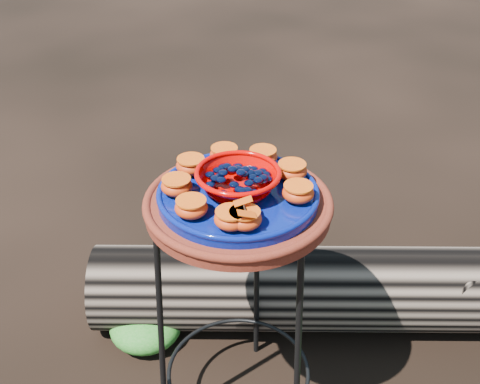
% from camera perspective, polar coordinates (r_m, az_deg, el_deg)
% --- Properties ---
extents(plant_stand, '(0.44, 0.44, 0.70)m').
position_cam_1_polar(plant_stand, '(1.64, -0.16, -12.03)').
color(plant_stand, black).
rests_on(plant_stand, ground).
extents(terracotta_saucer, '(0.43, 0.43, 0.04)m').
position_cam_1_polar(terracotta_saucer, '(1.40, -0.19, -1.35)').
color(terracotta_saucer, '#551A08').
rests_on(terracotta_saucer, plant_stand).
extents(cobalt_plate, '(0.37, 0.37, 0.02)m').
position_cam_1_polar(cobalt_plate, '(1.39, -0.19, -0.33)').
color(cobalt_plate, '#000746').
rests_on(cobalt_plate, terracotta_saucer).
extents(red_bowl, '(0.19, 0.19, 0.05)m').
position_cam_1_polar(red_bowl, '(1.37, -0.19, 1.01)').
color(red_bowl, '#C40200').
rests_on(red_bowl, cobalt_plate).
extents(glass_gems, '(0.14, 0.14, 0.02)m').
position_cam_1_polar(glass_gems, '(1.35, -0.20, 2.39)').
color(glass_gems, black).
rests_on(glass_gems, red_bowl).
extents(orange_half_0, '(0.07, 0.07, 0.04)m').
position_cam_1_polar(orange_half_0, '(1.26, 0.46, -2.57)').
color(orange_half_0, '#BF3F10').
rests_on(orange_half_0, cobalt_plate).
extents(orange_half_1, '(0.07, 0.07, 0.04)m').
position_cam_1_polar(orange_half_1, '(1.34, 5.52, -0.07)').
color(orange_half_1, '#BF3F10').
rests_on(orange_half_1, cobalt_plate).
extents(orange_half_2, '(0.07, 0.07, 0.04)m').
position_cam_1_polar(orange_half_2, '(1.42, 4.94, 2.02)').
color(orange_half_2, '#BF3F10').
rests_on(orange_half_2, cobalt_plate).
extents(orange_half_3, '(0.07, 0.07, 0.04)m').
position_cam_1_polar(orange_half_3, '(1.48, 2.18, 3.38)').
color(orange_half_3, '#BF3F10').
rests_on(orange_half_3, cobalt_plate).
extents(orange_half_4, '(0.07, 0.07, 0.04)m').
position_cam_1_polar(orange_half_4, '(1.49, -1.49, 3.57)').
color(orange_half_4, '#BF3F10').
rests_on(orange_half_4, cobalt_plate).
extents(orange_half_5, '(0.07, 0.07, 0.04)m').
position_cam_1_polar(orange_half_5, '(1.44, -4.67, 2.52)').
color(orange_half_5, '#BF3F10').
rests_on(orange_half_5, cobalt_plate).
extents(orange_half_6, '(0.07, 0.07, 0.04)m').
position_cam_1_polar(orange_half_6, '(1.37, -6.02, 0.57)').
color(orange_half_6, '#BF3F10').
rests_on(orange_half_6, cobalt_plate).
extents(orange_half_7, '(0.07, 0.07, 0.04)m').
position_cam_1_polar(orange_half_7, '(1.29, -4.64, -1.49)').
color(orange_half_7, '#BF3F10').
rests_on(orange_half_7, cobalt_plate).
extents(orange_half_8, '(0.07, 0.07, 0.04)m').
position_cam_1_polar(orange_half_8, '(1.26, -0.86, -2.57)').
color(orange_half_8, '#BF3F10').
rests_on(orange_half_8, cobalt_plate).
extents(butterfly, '(0.10, 0.08, 0.01)m').
position_cam_1_polar(butterfly, '(1.24, 0.46, -1.54)').
color(butterfly, '#D04409').
rests_on(butterfly, orange_half_0).
extents(driftwood_log, '(1.57, 0.77, 0.28)m').
position_cam_1_polar(driftwood_log, '(2.06, 7.76, -9.06)').
color(driftwood_log, black).
rests_on(driftwood_log, ground).
extents(foliage_left, '(0.24, 0.24, 0.12)m').
position_cam_1_polar(foliage_left, '(2.06, -8.93, -12.34)').
color(foliage_left, '#166E14').
rests_on(foliage_left, ground).
extents(foliage_back, '(0.30, 0.30, 0.15)m').
position_cam_1_polar(foliage_back, '(2.26, -1.37, -6.39)').
color(foliage_back, '#166E14').
rests_on(foliage_back, ground).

